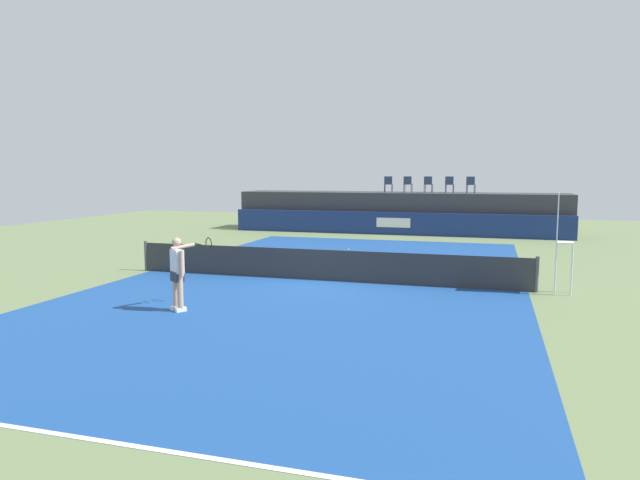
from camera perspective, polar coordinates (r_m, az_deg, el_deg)
ground_plane at (r=20.47m, az=2.56°, el=-2.53°), size 48.00×48.00×0.00m
court_inner at (r=17.62m, az=0.17°, el=-4.03°), size 12.00×22.00×0.00m
line_near_baseline at (r=8.18m, az=-23.37°, el=-17.55°), size 12.00×0.10×0.00m
sponsor_wall at (r=30.61m, az=7.38°, el=1.63°), size 18.00×0.22×1.20m
spectator_platform at (r=32.34m, az=7.91°, el=2.79°), size 18.00×2.80×2.20m
spectator_chair_far_left at (r=32.05m, az=6.84°, el=5.62°), size 0.48×0.48×0.89m
spectator_chair_left at (r=32.08m, az=8.76°, el=5.59°), size 0.45×0.45×0.89m
spectator_chair_center at (r=31.97m, az=10.76°, el=5.55°), size 0.46×0.46×0.89m
spectator_chair_right at (r=31.93m, az=12.80°, el=5.50°), size 0.46×0.46×0.89m
spectator_chair_far_right at (r=31.64m, az=14.81°, el=5.43°), size 0.48×0.48×0.89m
umpire_chair at (r=16.79m, az=22.90°, el=0.37°), size 0.48×0.48×2.76m
tennis_net at (r=17.53m, az=0.17°, el=-2.51°), size 12.40×0.02×0.95m
net_post_near at (r=20.17m, az=-16.97°, el=-1.52°), size 0.10×0.10×1.00m
net_post_far at (r=16.87m, az=20.83°, el=-3.24°), size 0.10×0.10×1.00m
tennis_player at (r=14.04m, az=-13.94°, el=-3.03°), size 0.73×1.25×1.77m
tennis_ball at (r=24.37m, az=2.84°, el=-0.95°), size 0.07×0.07×0.07m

